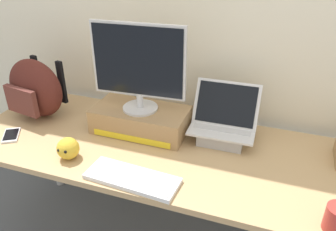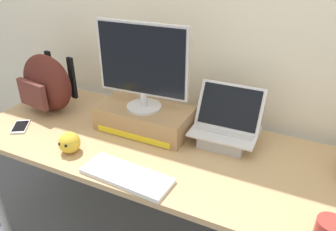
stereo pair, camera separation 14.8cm
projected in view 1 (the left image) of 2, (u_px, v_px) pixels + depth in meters
back_wall at (198, 12)px, 1.80m from camera, size 7.00×0.10×2.60m
desk at (168, 158)px, 1.71m from camera, size 2.06×0.74×0.74m
toner_box_yellow at (141, 120)px, 1.80m from camera, size 0.49×0.26×0.13m
desktop_monitor at (138, 67)px, 1.65m from camera, size 0.47×0.18×0.44m
open_laptop at (223, 129)px, 1.72m from camera, size 0.33×0.24×0.28m
external_keyboard at (132, 178)px, 1.46m from camera, size 0.41×0.17×0.02m
messenger_backpack at (35, 89)px, 1.90m from camera, size 0.38×0.27×0.33m
cell_phone at (11, 135)px, 1.77m from camera, size 0.14×0.16×0.01m
plush_toy at (68, 148)px, 1.58m from camera, size 0.10×0.10×0.10m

